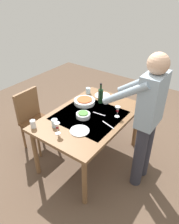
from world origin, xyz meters
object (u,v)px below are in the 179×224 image
object	(u,v)px
person_server	(147,117)
dinner_plate_near	(80,131)
water_cup_near_right	(55,123)
dining_table	(90,120)
wine_glass_left	(57,126)
water_cup_near_left	(88,91)
wine_glass_right	(118,110)
wine_bottle	(101,96)
side_bowl_salad	(83,115)
serving_bowl_pasta	(85,101)
chair_near	(33,117)
dinner_plate_far	(102,95)
water_cup_far_left	(33,124)

from	to	relation	value
person_server	dinner_plate_near	distance (m)	0.79
water_cup_near_right	dinner_plate_near	xyz separation A→B (m)	(-0.10, 0.30, -0.04)
dining_table	person_server	bearing A→B (deg)	97.00
wine_glass_left	water_cup_near_left	distance (m)	1.06
wine_glass_right	water_cup_near_left	xyz separation A→B (m)	(-0.31, -0.69, -0.06)
dinner_plate_near	water_cup_near_left	bearing A→B (deg)	-149.66
wine_bottle	side_bowl_salad	size ratio (longest dim) A/B	1.64
water_cup_near_left	serving_bowl_pasta	bearing A→B (deg)	26.75
wine_bottle	serving_bowl_pasta	world-z (taller)	wine_bottle
person_server	dinner_plate_near	xyz separation A→B (m)	(0.43, -0.62, -0.21)
serving_bowl_pasta	dinner_plate_near	xyz separation A→B (m)	(0.55, 0.35, -0.03)
water_cup_near_left	person_server	bearing A→B (deg)	70.30
chair_near	serving_bowl_pasta	xyz separation A→B (m)	(-0.46, 0.61, 0.25)
wine_bottle	dinner_plate_near	world-z (taller)	wine_bottle
side_bowl_salad	person_server	bearing A→B (deg)	102.70
wine_glass_right	dinner_plate_near	world-z (taller)	wine_glass_right
wine_glass_left	dinner_plate_near	xyz separation A→B (m)	(-0.18, 0.18, -0.10)
water_cup_near_right	side_bowl_salad	bearing A→B (deg)	156.57
chair_near	side_bowl_salad	bearing A→B (deg)	101.31
chair_near	water_cup_near_right	bearing A→B (deg)	73.29
wine_bottle	dinner_plate_far	distance (m)	0.23
side_bowl_salad	water_cup_far_left	bearing A→B (deg)	-33.34
chair_near	serving_bowl_pasta	bearing A→B (deg)	126.81
water_cup_near_left	wine_glass_left	bearing A→B (deg)	17.06
person_server	wine_glass_left	xyz separation A→B (m)	(0.62, -0.80, -0.11)
wine_glass_right	water_cup_far_left	distance (m)	1.05
dinner_plate_near	person_server	bearing A→B (deg)	124.82
serving_bowl_pasta	wine_glass_right	bearing A→B (deg)	87.00
wine_glass_right	dinner_plate_near	distance (m)	0.57
wine_bottle	wine_glass_right	xyz separation A→B (m)	(0.18, 0.38, -0.01)
wine_bottle	wine_glass_right	world-z (taller)	wine_bottle
chair_near	wine_glass_right	world-z (taller)	chair_near
wine_glass_right	water_cup_near_right	size ratio (longest dim) A/B	1.55
water_cup_near_right	dinner_plate_far	size ratio (longest dim) A/B	0.42
water_cup_far_left	serving_bowl_pasta	xyz separation A→B (m)	(-0.82, 0.15, -0.02)
water_cup_far_left	serving_bowl_pasta	bearing A→B (deg)	169.94
wine_bottle	dinner_plate_near	bearing A→B (deg)	14.14
person_server	water_cup_near_left	xyz separation A→B (m)	(-0.40, -1.11, -0.17)
wine_bottle	dinner_plate_near	distance (m)	0.74
wine_bottle	water_cup_near_left	distance (m)	0.34
wine_glass_right	dinner_plate_near	xyz separation A→B (m)	(0.53, -0.20, -0.10)
dining_table	dinner_plate_near	world-z (taller)	dinner_plate_near
dining_table	dinner_plate_near	bearing A→B (deg)	17.21
water_cup_near_left	serving_bowl_pasta	distance (m)	0.31
person_server	water_cup_near_right	bearing A→B (deg)	-60.08
water_cup_near_right	side_bowl_salad	world-z (taller)	water_cup_near_right
side_bowl_salad	dinner_plate_far	size ratio (longest dim) A/B	0.78
wine_glass_left	side_bowl_salad	size ratio (longest dim) A/B	0.84
dinner_plate_far	serving_bowl_pasta	bearing A→B (deg)	-13.68
wine_glass_left	dinner_plate_far	size ratio (longest dim) A/B	0.66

